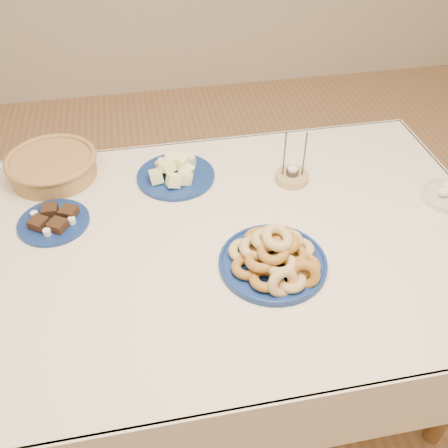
{
  "coord_description": "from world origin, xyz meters",
  "views": [
    {
      "loc": [
        -0.2,
        -1.08,
        1.79
      ],
      "look_at": [
        0.0,
        -0.05,
        0.85
      ],
      "focal_mm": 40.0,
      "sensor_mm": 36.0,
      "label": 1
    }
  ],
  "objects_px": {
    "candle_holder": "(292,176)",
    "melon_plate": "(175,172)",
    "brownie_plate": "(54,221)",
    "egg_bowl": "(448,195)",
    "wicker_basket": "(52,166)",
    "dining_table": "(221,262)",
    "donut_platter": "(275,258)"
  },
  "relations": [
    {
      "from": "dining_table",
      "to": "egg_bowl",
      "type": "bearing_deg",
      "value": 3.0
    },
    {
      "from": "candle_holder",
      "to": "melon_plate",
      "type": "bearing_deg",
      "value": 167.21
    },
    {
      "from": "dining_table",
      "to": "wicker_basket",
      "type": "distance_m",
      "value": 0.68
    },
    {
      "from": "melon_plate",
      "to": "wicker_basket",
      "type": "relative_size",
      "value": 0.99
    },
    {
      "from": "dining_table",
      "to": "donut_platter",
      "type": "height_order",
      "value": "donut_platter"
    },
    {
      "from": "donut_platter",
      "to": "brownie_plate",
      "type": "bearing_deg",
      "value": 153.76
    },
    {
      "from": "donut_platter",
      "to": "candle_holder",
      "type": "distance_m",
      "value": 0.42
    },
    {
      "from": "donut_platter",
      "to": "candle_holder",
      "type": "xyz_separation_m",
      "value": [
        0.17,
        0.38,
        -0.02
      ]
    },
    {
      "from": "wicker_basket",
      "to": "egg_bowl",
      "type": "bearing_deg",
      "value": -16.56
    },
    {
      "from": "wicker_basket",
      "to": "candle_holder",
      "type": "xyz_separation_m",
      "value": [
        0.81,
        -0.18,
        -0.03
      ]
    },
    {
      "from": "brownie_plate",
      "to": "egg_bowl",
      "type": "bearing_deg",
      "value": -5.5
    },
    {
      "from": "brownie_plate",
      "to": "candle_holder",
      "type": "distance_m",
      "value": 0.8
    },
    {
      "from": "candle_holder",
      "to": "egg_bowl",
      "type": "distance_m",
      "value": 0.51
    },
    {
      "from": "donut_platter",
      "to": "egg_bowl",
      "type": "xyz_separation_m",
      "value": [
        0.64,
        0.19,
        -0.02
      ]
    },
    {
      "from": "dining_table",
      "to": "wicker_basket",
      "type": "height_order",
      "value": "wicker_basket"
    },
    {
      "from": "candle_holder",
      "to": "brownie_plate",
      "type": "bearing_deg",
      "value": -174.57
    },
    {
      "from": "wicker_basket",
      "to": "egg_bowl",
      "type": "relative_size",
      "value": 1.79
    },
    {
      "from": "melon_plate",
      "to": "candle_holder",
      "type": "relative_size",
      "value": 1.79
    },
    {
      "from": "dining_table",
      "to": "brownie_plate",
      "type": "xyz_separation_m",
      "value": [
        -0.5,
        0.16,
        0.12
      ]
    },
    {
      "from": "melon_plate",
      "to": "candle_holder",
      "type": "height_order",
      "value": "candle_holder"
    },
    {
      "from": "brownie_plate",
      "to": "wicker_basket",
      "type": "relative_size",
      "value": 0.75
    },
    {
      "from": "donut_platter",
      "to": "wicker_basket",
      "type": "bearing_deg",
      "value": 138.37
    },
    {
      "from": "dining_table",
      "to": "brownie_plate",
      "type": "height_order",
      "value": "brownie_plate"
    },
    {
      "from": "melon_plate",
      "to": "egg_bowl",
      "type": "bearing_deg",
      "value": -18.29
    },
    {
      "from": "dining_table",
      "to": "wicker_basket",
      "type": "xyz_separation_m",
      "value": [
        -0.51,
        0.42,
        0.15
      ]
    },
    {
      "from": "donut_platter",
      "to": "egg_bowl",
      "type": "relative_size",
      "value": 1.76
    },
    {
      "from": "donut_platter",
      "to": "candle_holder",
      "type": "relative_size",
      "value": 1.78
    },
    {
      "from": "donut_platter",
      "to": "melon_plate",
      "type": "bearing_deg",
      "value": 115.54
    },
    {
      "from": "melon_plate",
      "to": "egg_bowl",
      "type": "distance_m",
      "value": 0.91
    },
    {
      "from": "wicker_basket",
      "to": "donut_platter",
      "type": "bearing_deg",
      "value": -41.63
    },
    {
      "from": "brownie_plate",
      "to": "candle_holder",
      "type": "height_order",
      "value": "candle_holder"
    },
    {
      "from": "melon_plate",
      "to": "egg_bowl",
      "type": "xyz_separation_m",
      "value": [
        0.87,
        -0.29,
        -0.01
      ]
    }
  ]
}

